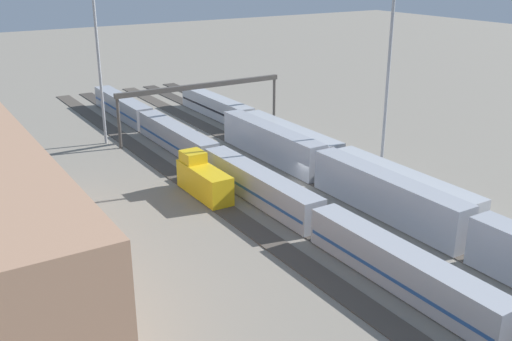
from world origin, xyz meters
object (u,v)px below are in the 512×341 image
at_px(train_on_track_2, 386,195).
at_px(signal_gantry, 202,91).
at_px(light_mast_0, 392,26).
at_px(train_on_track_4, 259,186).
at_px(train_on_track_5, 203,179).
at_px(light_mast_1, 95,21).
at_px(train_on_track_1, 290,138).

bearing_deg(train_on_track_2, signal_gantry, 3.45).
bearing_deg(signal_gantry, light_mast_0, -152.25).
height_order(light_mast_0, signal_gantry, light_mast_0).
distance_m(train_on_track_4, light_mast_0, 28.61).
height_order(train_on_track_2, signal_gantry, signal_gantry).
bearing_deg(train_on_track_5, light_mast_1, 6.56).
bearing_deg(train_on_track_2, light_mast_1, 21.97).
relative_size(train_on_track_1, light_mast_1, 2.30).
bearing_deg(signal_gantry, train_on_track_5, 153.05).
xyz_separation_m(train_on_track_4, light_mast_0, (1.78, -22.25, 17.89)).
bearing_deg(light_mast_0, light_mast_1, 43.83).
bearing_deg(train_on_track_2, light_mast_0, -42.27).
distance_m(train_on_track_1, train_on_track_5, 22.13).
relative_size(train_on_track_4, train_on_track_5, 11.98).
bearing_deg(train_on_track_1, train_on_track_2, 169.28).
bearing_deg(train_on_track_5, train_on_track_2, -138.46).
distance_m(train_on_track_1, light_mast_1, 34.65).
height_order(train_on_track_4, signal_gantry, signal_gantry).
bearing_deg(light_mast_0, train_on_track_4, 94.58).
bearing_deg(train_on_track_2, train_on_track_5, 41.54).
xyz_separation_m(train_on_track_1, light_mast_1, (18.85, 23.26, 17.45)).
bearing_deg(light_mast_1, train_on_track_5, -173.44).
bearing_deg(train_on_track_4, train_on_track_1, -45.55).
relative_size(train_on_track_2, train_on_track_4, 0.60).
xyz_separation_m(train_on_track_2, train_on_track_4, (11.70, 10.00, -0.63)).
xyz_separation_m(train_on_track_1, train_on_track_5, (-9.48, 20.00, 0.16)).
relative_size(train_on_track_1, light_mast_0, 2.24).
xyz_separation_m(train_on_track_2, train_on_track_5, (16.93, 15.00, -0.46)).
distance_m(train_on_track_5, light_mast_1, 33.35).
height_order(train_on_track_2, light_mast_0, light_mast_0).
relative_size(train_on_track_5, signal_gantry, 0.33).
xyz_separation_m(train_on_track_2, light_mast_0, (13.48, -12.25, 17.26)).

